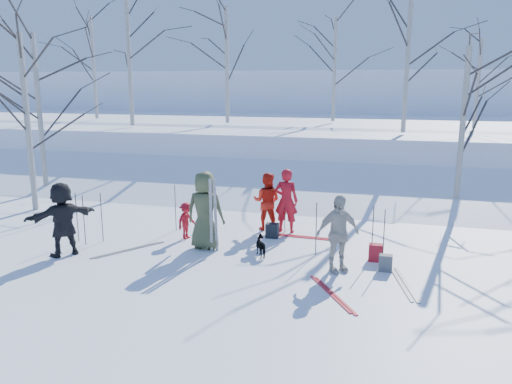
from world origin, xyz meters
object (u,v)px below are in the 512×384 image
(skier_grey_west, at_px, (63,219))
(backpack_red, at_px, (376,253))
(skier_olive_center, at_px, (205,210))
(dog, at_px, (262,246))
(skier_redor_behind, at_px, (267,201))
(skier_red_seated, at_px, (186,221))
(backpack_dark, at_px, (272,231))
(skier_red_north, at_px, (286,201))
(skier_cream_east, at_px, (338,234))
(backpack_grey, at_px, (385,263))

(skier_grey_west, bearing_deg, backpack_red, 139.16)
(skier_olive_center, relative_size, dog, 3.38)
(skier_redor_behind, height_order, skier_red_seated, skier_redor_behind)
(skier_grey_west, height_order, dog, skier_grey_west)
(dog, xyz_separation_m, backpack_red, (2.70, 0.36, -0.04))
(skier_olive_center, bearing_deg, backpack_dark, -137.88)
(skier_red_north, relative_size, skier_redor_behind, 1.10)
(skier_olive_center, height_order, skier_grey_west, skier_olive_center)
(skier_olive_center, distance_m, skier_redor_behind, 2.34)
(skier_grey_west, relative_size, backpack_red, 4.39)
(dog, relative_size, backpack_dark, 1.49)
(skier_cream_east, distance_m, backpack_grey, 1.31)
(skier_grey_west, xyz_separation_m, backpack_dark, (4.63, 2.73, -0.72))
(backpack_grey, height_order, backpack_dark, backpack_dark)
(skier_redor_behind, xyz_separation_m, skier_grey_west, (-4.29, -3.46, 0.09))
(skier_red_seated, bearing_deg, backpack_red, -79.11)
(backpack_dark, bearing_deg, backpack_grey, -29.75)
(skier_redor_behind, bearing_deg, dog, 101.60)
(backpack_red, height_order, backpack_dark, backpack_red)
(backpack_red, xyz_separation_m, backpack_grey, (0.24, -0.60, -0.02))
(skier_red_seated, distance_m, backpack_red, 5.09)
(skier_olive_center, height_order, skier_red_seated, skier_olive_center)
(skier_red_north, distance_m, skier_grey_west, 5.92)
(skier_olive_center, distance_m, backpack_grey, 4.60)
(skier_grey_west, xyz_separation_m, backpack_red, (7.44, 1.58, -0.71))
(skier_olive_center, distance_m, backpack_red, 4.34)
(skier_grey_west, bearing_deg, skier_red_north, 161.76)
(skier_redor_behind, height_order, backpack_grey, skier_redor_behind)
(skier_redor_behind, distance_m, backpack_grey, 4.26)
(skier_redor_behind, relative_size, skier_cream_east, 0.94)
(skier_red_north, bearing_deg, skier_olive_center, 51.09)
(skier_olive_center, height_order, skier_redor_behind, skier_olive_center)
(skier_redor_behind, distance_m, backpack_dark, 1.03)
(skier_cream_east, relative_size, skier_grey_west, 0.96)
(skier_olive_center, bearing_deg, dog, 172.73)
(skier_redor_behind, relative_size, skier_grey_west, 0.91)
(skier_red_seated, bearing_deg, backpack_dark, -56.86)
(skier_olive_center, height_order, backpack_grey, skier_olive_center)
(skier_redor_behind, xyz_separation_m, backpack_red, (3.15, -1.88, -0.63))
(skier_olive_center, distance_m, skier_cream_east, 3.51)
(skier_grey_west, height_order, backpack_dark, skier_grey_west)
(skier_red_seated, xyz_separation_m, skier_cream_east, (4.23, -1.35, 0.38))
(skier_red_north, height_order, dog, skier_red_north)
(skier_red_north, height_order, skier_cream_east, skier_red_north)
(skier_redor_behind, bearing_deg, skier_red_seated, 36.97)
(skier_red_north, bearing_deg, dog, 88.43)
(skier_grey_west, xyz_separation_m, backpack_grey, (7.68, 0.98, -0.73))
(skier_redor_behind, relative_size, backpack_grey, 4.40)
(skier_cream_east, xyz_separation_m, dog, (-1.88, 0.53, -0.63))
(backpack_red, bearing_deg, backpack_grey, -67.91)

